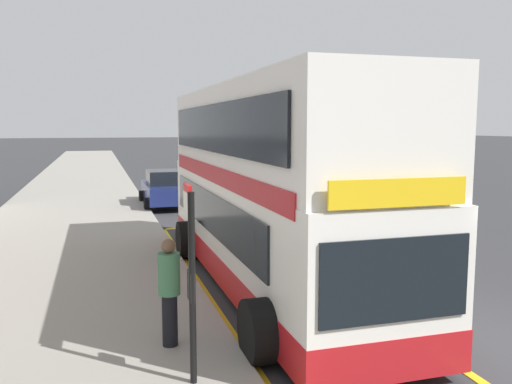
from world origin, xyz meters
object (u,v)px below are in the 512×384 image
double_decker_bus (267,194)px  bus_stop_sign (191,267)px  parked_car_navy_distant (165,189)px  pedestrian_waiting_near_sign (169,288)px  parked_car_maroon_across (207,158)px

double_decker_bus → bus_stop_sign: (-2.45, -4.30, -0.36)m
parked_car_navy_distant → double_decker_bus: bearing=-83.8°
pedestrian_waiting_near_sign → bus_stop_sign: bearing=-83.7°
bus_stop_sign → pedestrian_waiting_near_sign: size_ratio=1.56×
parked_car_maroon_across → pedestrian_waiting_near_sign: pedestrian_waiting_near_sign is taller
parked_car_maroon_across → pedestrian_waiting_near_sign: size_ratio=2.48×
double_decker_bus → parked_car_maroon_across: bearing=80.7°
double_decker_bus → pedestrian_waiting_near_sign: bearing=-130.1°
double_decker_bus → bus_stop_sign: double_decker_bus is taller
bus_stop_sign → parked_car_navy_distant: bearing=84.1°
pedestrian_waiting_near_sign → double_decker_bus: bearing=49.9°
bus_stop_sign → pedestrian_waiting_near_sign: bus_stop_sign is taller
bus_stop_sign → parked_car_maroon_across: 39.05m
bus_stop_sign → parked_car_navy_distant: 16.73m
double_decker_bus → parked_car_maroon_across: double_decker_bus is taller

